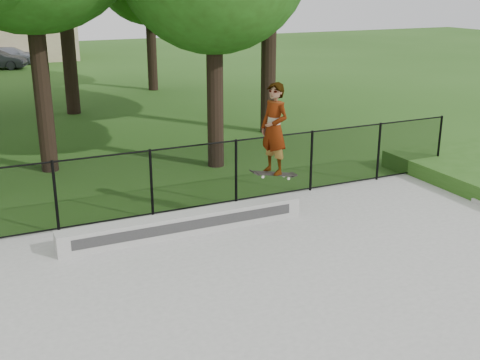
% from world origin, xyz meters
% --- Properties ---
extents(grind_ledge, '(5.10, 0.40, 0.42)m').
position_xyz_m(grind_ledge, '(0.31, 4.70, 0.27)').
color(grind_ledge, '#B6B6B1').
rests_on(grind_ledge, concrete_slab).
extents(car_c, '(3.61, 1.78, 1.11)m').
position_xyz_m(car_c, '(-0.23, 34.98, 0.55)').
color(car_c, gray).
rests_on(car_c, ground).
extents(skater_airborne, '(0.83, 0.77, 2.03)m').
position_xyz_m(skater_airborne, '(2.18, 4.43, 2.07)').
color(skater_airborne, black).
rests_on(skater_airborne, ground).
extents(chainlink_fence, '(16.06, 0.06, 1.50)m').
position_xyz_m(chainlink_fence, '(0.00, 5.90, 0.81)').
color(chainlink_fence, black).
rests_on(chainlink_fence, concrete_slab).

